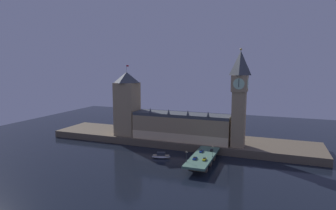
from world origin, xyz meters
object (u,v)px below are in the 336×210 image
(car_northbound_lead, at_px, (201,151))
(car_northbound_trail, at_px, (195,158))
(street_lamp_near, at_px, (187,155))
(street_lamp_mid, at_px, (213,150))
(victoria_tower, at_px, (127,103))
(car_southbound_trail, at_px, (212,150))
(car_southbound_lead, at_px, (204,159))
(pedestrian_far_rail, at_px, (200,147))
(clock_tower, at_px, (239,95))
(boat_upstream, at_px, (161,156))

(car_northbound_lead, bearing_deg, car_northbound_trail, -90.00)
(street_lamp_near, height_order, street_lamp_mid, street_lamp_mid)
(victoria_tower, distance_m, car_southbound_trail, 84.69)
(car_southbound_lead, height_order, pedestrian_far_rail, pedestrian_far_rail)
(car_northbound_lead, bearing_deg, clock_tower, 47.47)
(clock_tower, xyz_separation_m, pedestrian_far_rail, (-24.25, -15.29, -36.09))
(car_northbound_lead, bearing_deg, street_lamp_near, -98.54)
(pedestrian_far_rail, relative_size, street_lamp_near, 0.26)
(victoria_tower, relative_size, car_southbound_lead, 13.82)
(victoria_tower, height_order, car_northbound_lead, victoria_tower)
(car_northbound_trail, relative_size, car_southbound_lead, 1.10)
(car_southbound_lead, bearing_deg, street_lamp_mid, 66.59)
(car_northbound_trail, distance_m, pedestrian_far_rail, 24.13)
(clock_tower, xyz_separation_m, street_lamp_mid, (-11.83, -31.13, -32.52))
(victoria_tower, height_order, pedestrian_far_rail, victoria_tower)
(street_lamp_near, bearing_deg, car_northbound_lead, 81.46)
(car_southbound_trail, bearing_deg, street_lamp_mid, -75.04)
(car_northbound_lead, xyz_separation_m, pedestrian_far_rail, (-3.00, 7.87, 0.26))
(victoria_tower, relative_size, pedestrian_far_rail, 34.23)
(car_northbound_trail, xyz_separation_m, car_southbound_lead, (6.01, 0.23, 0.06))
(car_southbound_lead, xyz_separation_m, pedestrian_far_rail, (-9.01, 23.71, 0.21))
(victoria_tower, relative_size, car_southbound_trail, 14.91)
(clock_tower, height_order, boat_upstream, clock_tower)
(car_southbound_lead, bearing_deg, car_northbound_lead, 110.78)
(pedestrian_far_rail, xyz_separation_m, street_lamp_near, (-0.40, -30.56, 3.31))
(boat_upstream, bearing_deg, car_northbound_trail, -20.38)
(pedestrian_far_rail, bearing_deg, street_lamp_near, -90.75)
(victoria_tower, xyz_separation_m, pedestrian_far_rail, (68.48, -19.23, -25.56))
(car_northbound_lead, height_order, street_lamp_mid, street_lamp_mid)
(pedestrian_far_rail, bearing_deg, car_southbound_lead, -69.18)
(car_northbound_lead, xyz_separation_m, street_lamp_near, (-3.40, -22.69, 3.57))
(car_northbound_trail, distance_m, boat_upstream, 29.17)
(car_northbound_trail, xyz_separation_m, pedestrian_far_rail, (-3.00, 23.94, 0.27))
(car_southbound_lead, xyz_separation_m, street_lamp_mid, (3.40, 7.87, 3.79))
(victoria_tower, xyz_separation_m, street_lamp_near, (68.08, -49.79, -22.24))
(car_southbound_lead, distance_m, street_lamp_near, 12.17)
(street_lamp_mid, bearing_deg, boat_upstream, 176.98)
(car_northbound_lead, bearing_deg, car_southbound_lead, -69.22)
(clock_tower, distance_m, victoria_tower, 93.41)
(car_northbound_trail, bearing_deg, car_southbound_trail, 73.92)
(car_northbound_lead, relative_size, street_lamp_near, 0.70)
(victoria_tower, height_order, car_southbound_lead, victoria_tower)
(victoria_tower, xyz_separation_m, car_southbound_trail, (77.50, -22.33, -25.85))
(car_southbound_trail, bearing_deg, pedestrian_far_rail, 161.05)
(victoria_tower, bearing_deg, car_northbound_trail, -31.13)
(clock_tower, height_order, car_southbound_lead, clock_tower)
(car_northbound_trail, bearing_deg, clock_tower, 61.56)
(street_lamp_near, relative_size, street_lamp_mid, 0.94)
(victoria_tower, xyz_separation_m, car_northbound_lead, (71.49, -27.10, -25.81))
(clock_tower, height_order, car_southbound_trail, clock_tower)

